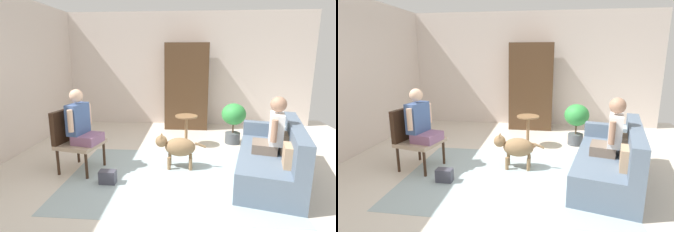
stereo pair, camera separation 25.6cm
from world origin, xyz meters
TOP-DOWN VIEW (x-y plane):
  - ground_plane at (0.00, 0.00)m, footprint 7.65×7.65m
  - back_wall at (0.00, 3.25)m, footprint 6.53×0.12m
  - area_rug at (-0.02, -0.08)m, footprint 3.15×2.25m
  - couch at (1.44, 0.05)m, footprint 1.27×2.03m
  - armchair at (-1.63, 0.11)m, footprint 0.71×0.72m
  - person_on_couch at (1.39, 0.03)m, footprint 0.49×0.53m
  - person_on_armchair at (-1.48, 0.08)m, footprint 0.50×0.54m
  - round_end_table at (0.13, 1.40)m, footprint 0.44×0.44m
  - dog at (0.01, 0.30)m, footprint 0.82×0.30m
  - potted_plant at (1.10, 1.64)m, footprint 0.49×0.49m
  - armoire_cabinet at (0.10, 2.84)m, footprint 1.05×0.56m
  - handbag at (-0.96, -0.34)m, footprint 0.24×0.14m

SIDE VIEW (x-z plane):
  - ground_plane at x=0.00m, z-range 0.00..0.00m
  - area_rug at x=-0.02m, z-range 0.00..0.01m
  - handbag at x=-0.96m, z-range 0.00..0.19m
  - couch at x=1.44m, z-range -0.12..0.73m
  - dog at x=0.01m, z-range 0.07..0.64m
  - round_end_table at x=0.13m, z-range 0.06..0.69m
  - potted_plant at x=1.10m, z-range 0.12..0.96m
  - armchair at x=-1.63m, z-range 0.08..1.05m
  - person_on_couch at x=1.39m, z-range 0.34..1.16m
  - person_on_armchair at x=-1.48m, z-range 0.38..1.21m
  - armoire_cabinet at x=0.10m, z-range 0.00..2.09m
  - back_wall at x=0.00m, z-range 0.00..2.87m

